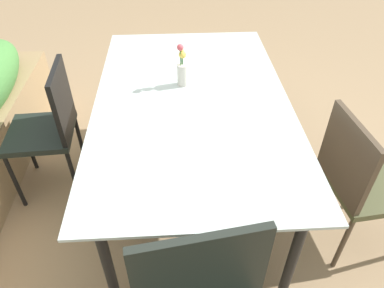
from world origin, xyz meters
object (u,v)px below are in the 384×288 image
at_px(chair_near_left, 361,177).
at_px(chair_far_side, 50,124).
at_px(flower_vase, 182,69).
at_px(dining_table, 192,107).

xyz_separation_m(chair_near_left, chair_far_side, (0.56, 1.82, 0.02)).
bearing_deg(chair_near_left, flower_vase, -128.56).
height_order(chair_far_side, flower_vase, flower_vase).
relative_size(chair_near_left, flower_vase, 3.33).
relative_size(dining_table, chair_far_side, 2.03).
bearing_deg(dining_table, flower_vase, 15.84).
bearing_deg(chair_far_side, flower_vase, -90.90).
xyz_separation_m(chair_far_side, flower_vase, (0.04, -0.86, 0.35)).
distance_m(dining_table, flower_vase, 0.24).
xyz_separation_m(dining_table, chair_far_side, (0.13, 0.91, -0.19)).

